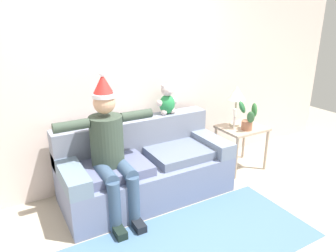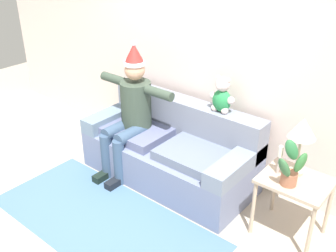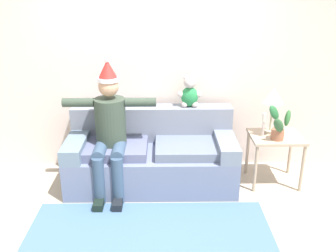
# 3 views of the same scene
# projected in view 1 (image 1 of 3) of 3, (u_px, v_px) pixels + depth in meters

# --- Properties ---
(ground_plane) EXTENTS (10.00, 10.00, 0.00)m
(ground_plane) POSITION_uv_depth(u_px,v_px,m) (194.00, 245.00, 2.90)
(ground_plane) COLOR #ADA18E
(back_wall) EXTENTS (7.00, 0.10, 2.70)m
(back_wall) POSITION_uv_depth(u_px,v_px,m) (124.00, 74.00, 3.71)
(back_wall) COLOR beige
(back_wall) RESTS_ON ground_plane
(couch) EXTENTS (1.91, 0.86, 0.85)m
(couch) POSITION_uv_depth(u_px,v_px,m) (145.00, 168.00, 3.64)
(couch) COLOR slate
(couch) RESTS_ON ground_plane
(person_seated) EXTENTS (1.02, 0.77, 1.51)m
(person_seated) POSITION_uv_depth(u_px,v_px,m) (110.00, 146.00, 3.15)
(person_seated) COLOR #364438
(person_seated) RESTS_ON ground_plane
(teddy_bear) EXTENTS (0.29, 0.17, 0.38)m
(teddy_bear) POSITION_uv_depth(u_px,v_px,m) (167.00, 100.00, 3.82)
(teddy_bear) COLOR #278447
(teddy_bear) RESTS_ON couch
(side_table) EXTENTS (0.59, 0.49, 0.60)m
(side_table) POSITION_uv_depth(u_px,v_px,m) (242.00, 133.00, 4.21)
(side_table) COLOR tan
(side_table) RESTS_ON ground_plane
(table_lamp) EXTENTS (0.24, 0.24, 0.54)m
(table_lamp) POSITION_uv_depth(u_px,v_px,m) (237.00, 95.00, 4.10)
(table_lamp) COLOR #B1A98F
(table_lamp) RESTS_ON side_table
(potted_plant) EXTENTS (0.28, 0.27, 0.40)m
(potted_plant) POSITION_uv_depth(u_px,v_px,m) (248.00, 117.00, 4.02)
(potted_plant) COLOR #9B6046
(potted_plant) RESTS_ON side_table
(candle_tall) EXTENTS (0.04, 0.04, 0.28)m
(candle_tall) POSITION_uv_depth(u_px,v_px,m) (235.00, 116.00, 4.03)
(candle_tall) COLOR beige
(candle_tall) RESTS_ON side_table
(area_rug) EXTENTS (2.35, 1.07, 0.01)m
(area_rug) POSITION_uv_depth(u_px,v_px,m) (194.00, 244.00, 2.90)
(area_rug) COLOR #486B8F
(area_rug) RESTS_ON ground_plane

